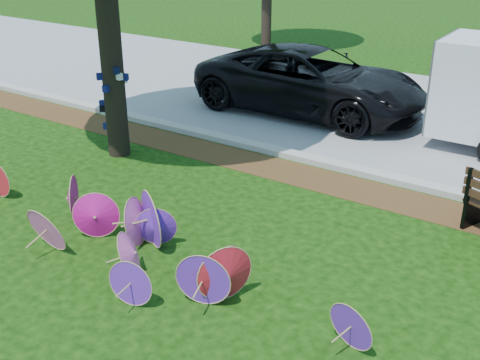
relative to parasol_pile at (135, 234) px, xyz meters
The scene contains 6 objects.
ground 0.74m from the parasol_pile, 57.82° to the right, with size 90.00×90.00×0.00m, color black.
mulch_strip 3.99m from the parasol_pile, 85.07° to the left, with size 90.00×1.00×0.01m, color #472D16.
curb 4.68m from the parasol_pile, 85.81° to the left, with size 90.00×0.30×0.12m, color #B7B5AD.
street 8.82m from the parasol_pile, 87.78° to the left, with size 90.00×8.00×0.01m, color gray.
parasol_pile is the anchor object (origin of this frame).
black_van 7.67m from the parasol_pile, 98.91° to the left, with size 2.64×5.72×1.59m, color black.
Camera 1 is at (5.14, -4.86, 4.60)m, focal length 45.00 mm.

